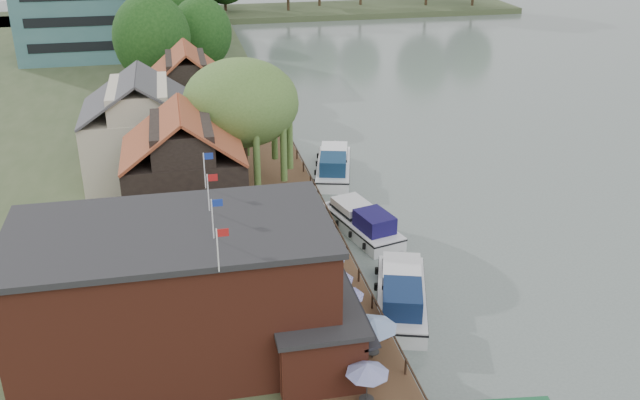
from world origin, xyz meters
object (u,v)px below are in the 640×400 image
cottage_b (142,126)px  cottage_c (188,93)px  cottage_a (184,169)px  cruiser_1 (362,219)px  cruiser_2 (334,162)px  umbrella_5 (314,231)px  umbrella_2 (345,306)px  hotel_block (116,9)px  umbrella_3 (334,289)px  willow (242,128)px  umbrella_0 (367,385)px  cruiser_0 (402,290)px  pub (216,289)px  umbrella_1 (373,338)px  umbrella_4 (328,267)px

cottage_b → cottage_c: (4.00, 9.00, 0.00)m
cottage_a → cruiser_1: bearing=-7.8°
cruiser_1 → cruiser_2: 11.02m
cottage_c → umbrella_5: size_ratio=3.47×
umbrella_2 → hotel_block: bearing=101.9°
umbrella_3 → cruiser_2: bearing=77.2°
willow → cruiser_1: 11.34m
umbrella_5 → cottage_a: bearing=147.2°
cruiser_2 → umbrella_2: bearing=-86.8°
cottage_a → willow: willow is taller
cottage_c → umbrella_0: size_ratio=3.58×
cruiser_0 → umbrella_5: bearing=138.4°
cottage_b → willow: willow is taller
pub → willow: bearing=80.1°
cottage_c → umbrella_0: 40.40m
umbrella_0 → umbrella_1: size_ratio=0.97×
willow → cruiser_0: (7.38, -16.62, -5.02)m
umbrella_1 → hotel_block: bearing=101.9°
cottage_b → cruiser_1: bearing=-37.6°
umbrella_1 → cruiser_0: bearing=59.4°
willow → umbrella_1: 23.08m
umbrella_2 → umbrella_3: (-0.19, 1.77, 0.00)m
cottage_a → umbrella_5: bearing=-32.8°
umbrella_2 → cottage_b: bearing=114.0°
willow → hotel_block: bearing=102.7°
umbrella_0 → umbrella_4: bearing=87.0°
pub → cruiser_1: size_ratio=2.17×
cottage_c → umbrella_3: (6.62, -31.49, -2.96)m
umbrella_4 → umbrella_5: 4.80m
cottage_b → umbrella_5: 18.92m
willow → umbrella_3: 18.20m
hotel_block → umbrella_1: bearing=-78.1°
umbrella_1 → umbrella_2: bearing=102.0°
pub → umbrella_5: pub is taller
cottage_c → umbrella_2: 34.08m
umbrella_2 → umbrella_4: 4.33m
cottage_b → umbrella_4: bearing=-61.6°
cottage_c → umbrella_3: size_ratio=3.58×
umbrella_0 → cruiser_0: bearing=63.1°
pub → umbrella_2: 7.24m
cottage_b → umbrella_2: size_ratio=4.04×
willow → cruiser_0: size_ratio=1.06×
umbrella_4 → cruiser_0: (4.09, -1.69, -1.09)m
cottage_a → cottage_b: (-3.00, 10.00, 0.00)m
umbrella_3 → cruiser_2: size_ratio=0.24×
pub → cottage_c: bearing=90.0°
umbrella_4 → cruiser_0: size_ratio=0.24×
cruiser_2 → pub: bearing=-100.8°
cottage_a → umbrella_4: bearing=-51.9°
cottage_c → cruiser_2: cottage_c is taller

